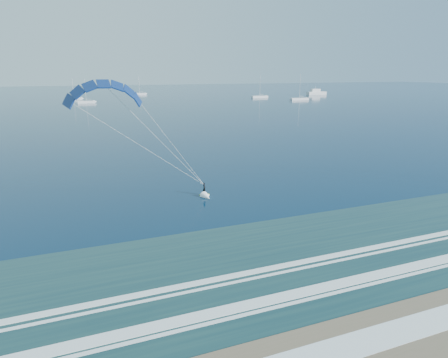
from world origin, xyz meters
name	(u,v)px	position (x,y,z in m)	size (l,w,h in m)	color
ground	(423,319)	(0.00, 0.00, 0.00)	(900.00, 900.00, 0.00)	#082E46
kitesurfer_rig	(158,139)	(-10.39, 27.44, 7.93)	(18.00, 6.89, 15.52)	#8DD118
motor_yacht	(316,92)	(137.80, 212.20, 1.49)	(13.64, 3.64, 5.82)	silver
sailboat_2	(74,99)	(-13.36, 220.30, 0.68)	(8.82, 2.40, 11.87)	silver
sailboat_3	(86,102)	(-8.56, 192.17, 0.68)	(8.19, 2.40, 11.43)	silver
sailboat_4	(140,94)	(28.60, 254.22, 0.68)	(8.79, 2.40, 11.94)	silver
sailboat_5	(260,97)	(88.78, 198.07, 0.69)	(9.96, 2.40, 13.42)	silver
sailboat_6	(299,99)	(99.81, 172.50, 0.70)	(10.57, 2.40, 14.06)	silver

